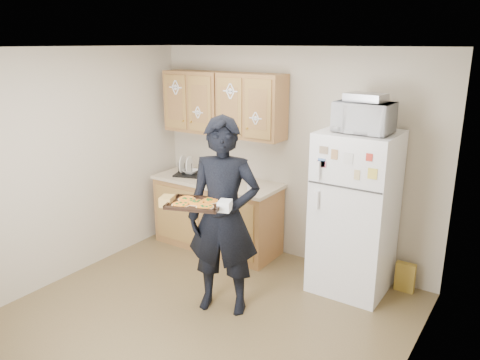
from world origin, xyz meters
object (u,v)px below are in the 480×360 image
(person, at_px, (224,217))
(baking_tray, at_px, (196,204))
(dish_rack, at_px, (192,169))
(refrigerator, at_px, (355,213))
(microwave, at_px, (364,117))

(person, relative_size, baking_tray, 3.97)
(baking_tray, xyz_separation_m, dish_rack, (-1.19, 1.40, -0.16))
(baking_tray, relative_size, dish_rack, 1.17)
(person, distance_m, dish_rack, 1.71)
(refrigerator, relative_size, baking_tray, 3.53)
(refrigerator, relative_size, person, 0.89)
(refrigerator, xyz_separation_m, microwave, (0.04, -0.05, 1.00))
(baking_tray, height_order, microwave, microwave)
(refrigerator, relative_size, dish_rack, 4.14)
(refrigerator, xyz_separation_m, baking_tray, (-1.00, -1.35, 0.30))
(refrigerator, relative_size, microwave, 3.17)
(microwave, relative_size, dish_rack, 1.30)
(microwave, bearing_deg, refrigerator, 127.74)
(refrigerator, distance_m, dish_rack, 2.20)
(refrigerator, bearing_deg, dish_rack, 178.79)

